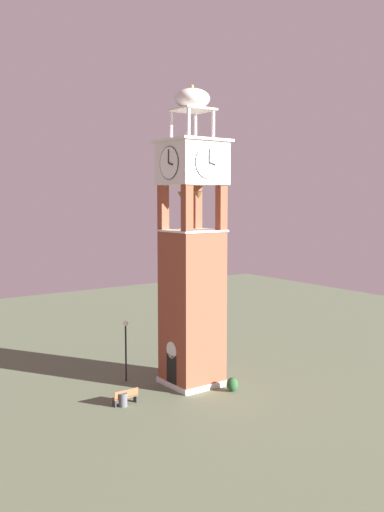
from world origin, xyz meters
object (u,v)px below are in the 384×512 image
trash_bin (123,400)px  lamp_post (126,340)px  clock_tower (192,265)px  park_bench (125,397)px

trash_bin → lamp_post: bearing=148.6°
clock_tower → lamp_post: size_ratio=4.69×
clock_tower → trash_bin: size_ratio=24.39×
clock_tower → park_bench: clock_tower is taller
park_bench → lamp_post: size_ratio=0.39×
lamp_post → park_bench: bearing=-29.7°
lamp_post → trash_bin: lamp_post is taller
clock_tower → park_bench: (0.79, -5.50, -7.52)m
park_bench → lamp_post: 5.02m
clock_tower → trash_bin: clock_tower is taller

